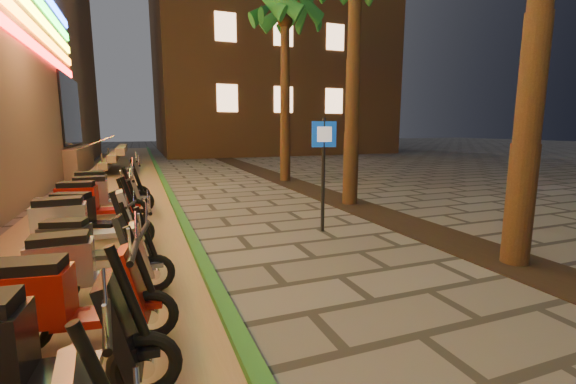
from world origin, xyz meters
name	(u,v)px	position (x,y,z in m)	size (l,w,h in m)	color
parking_strip	(109,200)	(-2.60, 10.00, 0.01)	(3.40, 60.00, 0.01)	#8C7251
green_curb	(170,195)	(-0.90, 10.00, 0.05)	(0.18, 60.00, 0.10)	#256124
planting_strip	(394,220)	(3.60, 5.00, 0.01)	(1.20, 40.00, 0.02)	black
apartment_block	(262,6)	(9.00, 32.00, 12.50)	(18.00, 16.06, 25.00)	brown
palm_d	(285,21)	(3.60, 12.00, 5.94)	(2.97, 3.02, 7.16)	#472D19
pedestrian_sign	(324,159)	(1.66, 4.75, 1.46)	(0.50, 0.11, 2.26)	black
scooter_5	(12,352)	(-2.60, 0.91, 0.54)	(1.78, 0.63, 1.25)	black
scooter_6	(60,299)	(-2.47, 1.83, 0.51)	(1.67, 0.68, 1.17)	black
scooter_7	(86,263)	(-2.37, 2.86, 0.49)	(1.60, 0.56, 1.13)	black
scooter_8	(83,243)	(-2.52, 3.92, 0.45)	(1.47, 0.69, 1.04)	black
scooter_9	(80,222)	(-2.67, 4.82, 0.55)	(1.81, 0.63, 1.27)	black
scooter_10	(86,213)	(-2.68, 5.78, 0.50)	(1.63, 0.87, 1.16)	black
scooter_11	(92,201)	(-2.70, 6.87, 0.54)	(1.78, 0.66, 1.25)	black
scooter_12	(103,194)	(-2.54, 7.79, 0.54)	(1.77, 0.62, 1.25)	black
scooter_13	(103,187)	(-2.62, 8.76, 0.55)	(1.80, 0.63, 1.27)	black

